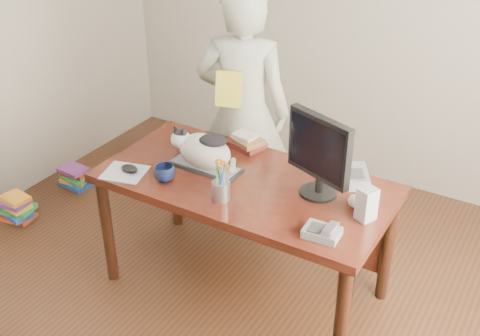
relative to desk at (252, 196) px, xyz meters
name	(u,v)px	position (x,y,z in m)	size (l,w,h in m)	color
room	(173,121)	(0.00, -0.68, 0.75)	(4.50, 4.50, 4.50)	black
desk	(252,196)	(0.00, 0.00, 0.00)	(1.60, 0.80, 0.75)	black
keyboard	(205,167)	(-0.26, -0.08, 0.16)	(0.42, 0.16, 0.03)	black
cat	(203,149)	(-0.27, -0.08, 0.27)	(0.41, 0.21, 0.23)	silver
monitor	(319,152)	(0.40, -0.02, 0.40)	(0.39, 0.25, 0.45)	black
pen_cup	(221,188)	(-0.01, -0.31, 0.21)	(0.10, 0.10, 0.24)	#96979C
mousepad	(125,172)	(-0.61, -0.35, 0.15)	(0.27, 0.26, 0.01)	silver
mouse	(130,169)	(-0.59, -0.33, 0.17)	(0.12, 0.09, 0.04)	black
coffee_mug	(165,173)	(-0.37, -0.30, 0.19)	(0.11, 0.11, 0.09)	black
phone	(323,232)	(0.58, -0.34, 0.17)	(0.18, 0.15, 0.08)	slate
speaker	(367,204)	(0.70, -0.10, 0.23)	(0.10, 0.11, 0.17)	#ADADB0
baseball	(354,201)	(0.61, -0.02, 0.18)	(0.07, 0.07, 0.07)	#EEE9CE
book_stack	(246,142)	(-0.19, 0.26, 0.18)	(0.25, 0.21, 0.08)	#441312
calculator	(352,176)	(0.50, 0.21, 0.18)	(0.26, 0.28, 0.07)	slate
person	(243,112)	(-0.37, 0.53, 0.23)	(0.60, 0.40, 1.66)	silver
held_book	(229,89)	(-0.37, 0.36, 0.45)	(0.18, 0.14, 0.22)	yellow
book_pile_a	(16,208)	(-1.75, -0.28, -0.51)	(0.27, 0.22, 0.18)	#A02F16
book_pile_b	(75,177)	(-1.72, 0.27, -0.53)	(0.26, 0.20, 0.15)	#1A449D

